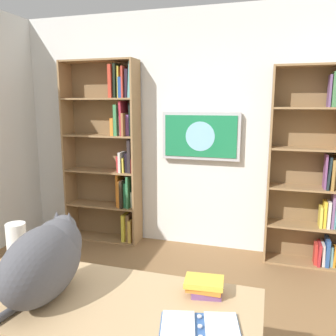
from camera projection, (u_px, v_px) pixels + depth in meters
wall_back at (201, 132)px, 3.92m from camera, size 4.52×0.06×2.70m
bookshelf_left at (321, 171)px, 3.47m from camera, size 0.84×0.28×2.04m
bookshelf_right at (112, 152)px, 4.10m from camera, size 0.92×0.28×2.16m
wall_mounted_tv at (201, 136)px, 3.84m from camera, size 0.88×0.07×0.53m
desk at (95, 324)px, 1.62m from camera, size 1.53×0.66×0.76m
cat at (47, 258)px, 1.63m from camera, size 0.26×0.66×0.38m
open_binder at (200, 328)px, 1.41m from camera, size 0.37×0.29×0.02m
paper_towel_roll at (17, 244)px, 1.97m from camera, size 0.11×0.11×0.25m
desk_book_stack at (205, 286)px, 1.66m from camera, size 0.20×0.15×0.08m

